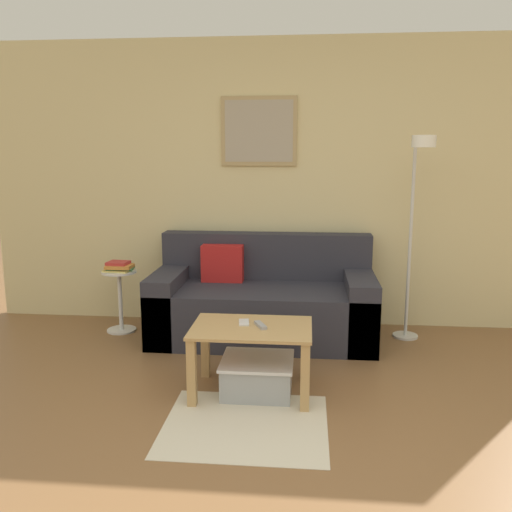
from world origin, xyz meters
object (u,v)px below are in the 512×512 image
object	(u,v)px
side_table	(120,295)
storage_bin	(257,375)
book_stack	(119,267)
remote_control	(260,325)
cell_phone	(244,322)
couch	(263,303)
coffee_table	(252,341)
floor_lamp	(417,203)

from	to	relation	value
side_table	storage_bin	bearing A→B (deg)	-40.67
book_stack	remote_control	xyz separation A→B (m)	(1.34, -1.14, -0.12)
cell_phone	book_stack	bearing A→B (deg)	131.40
couch	book_stack	distance (m)	1.29
coffee_table	remote_control	size ratio (longest dim) A/B	5.19
floor_lamp	coffee_table	bearing A→B (deg)	-139.40
remote_control	side_table	bearing A→B (deg)	115.81
floor_lamp	cell_phone	distance (m)	1.74
coffee_table	storage_bin	size ratio (longest dim) A/B	1.65
storage_bin	remote_control	world-z (taller)	remote_control
remote_control	cell_phone	world-z (taller)	remote_control
cell_phone	floor_lamp	bearing A→B (deg)	29.92
side_table	cell_phone	distance (m)	1.64
side_table	cell_phone	bearing A→B (deg)	-41.13
book_stack	side_table	bearing A→B (deg)	152.29
couch	side_table	bearing A→B (deg)	178.88
storage_bin	remote_control	bearing A→B (deg)	-2.64
coffee_table	side_table	size ratio (longest dim) A/B	1.42
side_table	coffee_table	bearing A→B (deg)	-41.62
couch	remote_control	distance (m)	1.13
side_table	cell_phone	size ratio (longest dim) A/B	3.91
cell_phone	couch	bearing A→B (deg)	80.43
couch	cell_phone	bearing A→B (deg)	-92.14
storage_bin	cell_phone	bearing A→B (deg)	145.98
couch	cell_phone	world-z (taller)	couch
couch	cell_phone	distance (m)	1.06
storage_bin	book_stack	size ratio (longest dim) A/B	1.81
storage_bin	couch	bearing A→B (deg)	92.87
couch	coffee_table	size ratio (longest dim) A/B	2.38
side_table	remote_control	xyz separation A→B (m)	(1.34, -1.14, 0.14)
floor_lamp	remote_control	xyz separation A→B (m)	(-1.15, -1.03, -0.71)
storage_bin	remote_control	xyz separation A→B (m)	(0.02, -0.00, 0.35)
floor_lamp	remote_control	world-z (taller)	floor_lamp
coffee_table	side_table	xyz separation A→B (m)	(-1.29, 1.14, -0.03)
coffee_table	remote_control	xyz separation A→B (m)	(0.06, 0.00, 0.11)
couch	book_stack	world-z (taller)	couch
couch	remote_control	world-z (taller)	couch
floor_lamp	cell_phone	bearing A→B (deg)	-142.65
couch	storage_bin	size ratio (longest dim) A/B	3.93
remote_control	book_stack	bearing A→B (deg)	115.77
side_table	cell_phone	world-z (taller)	side_table
side_table	remote_control	size ratio (longest dim) A/B	3.65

